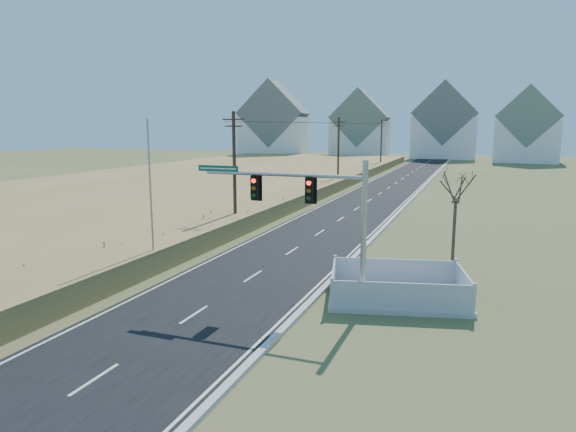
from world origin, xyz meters
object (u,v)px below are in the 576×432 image
object	(u,v)px
traffic_signal_mast	(323,215)
fence_enclosure	(397,294)
open_sign	(375,297)
flagpole	(151,213)
bare_tree	(457,185)

from	to	relation	value
traffic_signal_mast	fence_enclosure	distance (m)	5.24
open_sign	traffic_signal_mast	bearing A→B (deg)	-160.46
flagpole	traffic_signal_mast	bearing A→B (deg)	-8.97
traffic_signal_mast	fence_enclosure	xyz separation A→B (m)	(3.07, 1.91, -3.80)
fence_enclosure	open_sign	xyz separation A→B (m)	(-0.81, -1.14, 0.09)
traffic_signal_mast	flagpole	xyz separation A→B (m)	(-10.02, 1.58, -0.76)
fence_enclosure	open_sign	world-z (taller)	fence_enclosure
fence_enclosure	bare_tree	distance (m)	8.04
fence_enclosure	bare_tree	size ratio (longest dim) A/B	1.20
open_sign	flagpole	distance (m)	12.65
fence_enclosure	flagpole	bearing A→B (deg)	167.97
fence_enclosure	flagpole	distance (m)	13.44
open_sign	flagpole	bearing A→B (deg)	176.81
traffic_signal_mast	open_sign	bearing A→B (deg)	18.95
traffic_signal_mast	bare_tree	bearing A→B (deg)	58.18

